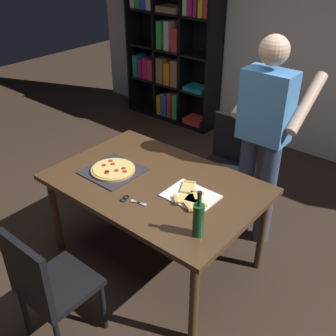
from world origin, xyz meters
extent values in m
plane|color=#38281E|center=(0.00, 0.00, 0.00)|extent=(12.00, 12.00, 0.00)
cube|color=silver|center=(0.00, 2.60, 1.40)|extent=(6.40, 0.10, 2.80)
cube|color=#4C331E|center=(0.00, 0.00, 0.73)|extent=(1.56, 1.05, 0.04)
cylinder|color=#4C331E|center=(-0.70, -0.44, 0.35)|extent=(0.06, 0.06, 0.71)
cylinder|color=#4C331E|center=(0.70, -0.44, 0.35)|extent=(0.06, 0.06, 0.71)
cylinder|color=#4C331E|center=(-0.70, 0.44, 0.35)|extent=(0.06, 0.06, 0.71)
cylinder|color=#4C331E|center=(0.70, 0.44, 0.35)|extent=(0.06, 0.06, 0.71)
cube|color=black|center=(0.00, -0.92, 0.43)|extent=(0.42, 0.42, 0.04)
cube|color=black|center=(0.00, -1.11, 0.68)|extent=(0.42, 0.04, 0.45)
cylinder|color=black|center=(0.18, -0.74, 0.21)|extent=(0.04, 0.04, 0.41)
cylinder|color=black|center=(-0.18, -0.74, 0.21)|extent=(0.04, 0.04, 0.41)
cylinder|color=black|center=(-0.18, -1.10, 0.21)|extent=(0.04, 0.04, 0.41)
cube|color=black|center=(0.00, 0.92, 0.43)|extent=(0.42, 0.42, 0.04)
cube|color=black|center=(0.00, 1.11, 0.68)|extent=(0.42, 0.04, 0.45)
cylinder|color=black|center=(-0.18, 0.74, 0.21)|extent=(0.04, 0.04, 0.41)
cylinder|color=black|center=(0.18, 0.74, 0.21)|extent=(0.04, 0.04, 0.41)
cylinder|color=black|center=(-0.18, 1.10, 0.21)|extent=(0.04, 0.04, 0.41)
cylinder|color=black|center=(0.18, 1.10, 0.21)|extent=(0.04, 0.04, 0.41)
cube|color=black|center=(-2.44, 2.35, 0.97)|extent=(0.03, 0.35, 1.95)
cube|color=black|center=(-1.07, 2.35, 0.97)|extent=(0.03, 0.35, 1.95)
cube|color=black|center=(-1.75, 2.35, 0.01)|extent=(1.40, 0.35, 0.03)
cube|color=black|center=(-1.75, 2.51, 0.97)|extent=(1.40, 0.03, 1.95)
cube|color=black|center=(-1.75, 2.35, 0.50)|extent=(1.34, 0.29, 0.03)
cube|color=black|center=(-1.75, 2.35, 0.97)|extent=(1.34, 0.29, 0.03)
cube|color=black|center=(-1.75, 2.35, 1.45)|extent=(1.34, 0.29, 0.03)
cube|color=black|center=(-1.98, 2.35, 0.97)|extent=(0.03, 0.29, 1.89)
cube|color=black|center=(-1.53, 2.35, 0.97)|extent=(0.03, 0.29, 1.89)
cube|color=orange|center=(-1.90, 2.33, 0.19)|extent=(0.08, 0.22, 0.28)
cube|color=blue|center=(-1.80, 2.33, 0.20)|extent=(0.09, 0.22, 0.32)
cube|color=red|center=(-1.70, 2.33, 0.22)|extent=(0.06, 0.22, 0.36)
cube|color=green|center=(-1.61, 2.33, 0.22)|extent=(0.08, 0.22, 0.35)
cube|color=red|center=(-1.31, 2.33, 0.08)|extent=(0.28, 0.25, 0.08)
cube|color=teal|center=(-2.34, 2.33, 0.67)|extent=(0.08, 0.22, 0.30)
cube|color=#B21E66|center=(-2.25, 2.33, 0.65)|extent=(0.06, 0.22, 0.26)
cube|color=#B21E66|center=(-2.15, 2.33, 0.67)|extent=(0.09, 0.22, 0.30)
cube|color=red|center=(-2.05, 2.33, 0.66)|extent=(0.08, 0.22, 0.29)
cube|color=olive|center=(-1.88, 2.33, 0.69)|extent=(0.11, 0.22, 0.34)
cube|color=orange|center=(-1.75, 2.33, 0.67)|extent=(0.09, 0.22, 0.30)
cube|color=olive|center=(-1.62, 2.33, 0.69)|extent=(0.11, 0.22, 0.35)
cube|color=teal|center=(-1.31, 2.33, 0.55)|extent=(0.30, 0.25, 0.06)
cube|color=green|center=(-1.88, 2.33, 1.17)|extent=(0.08, 0.22, 0.36)
cube|color=silver|center=(-1.75, 2.33, 1.17)|extent=(0.08, 0.22, 0.37)
cube|color=red|center=(-1.62, 2.33, 1.14)|extent=(0.09, 0.22, 0.31)
cube|color=olive|center=(-1.75, 2.33, 1.50)|extent=(0.34, 0.25, 0.07)
cube|color=#B21E66|center=(-1.38, 2.33, 1.62)|extent=(0.07, 0.22, 0.31)
cube|color=#B21E66|center=(-1.31, 2.33, 1.63)|extent=(0.05, 0.22, 0.33)
cube|color=yellow|center=(-1.23, 2.33, 1.61)|extent=(0.06, 0.22, 0.29)
cube|color=red|center=(-1.15, 2.33, 1.65)|extent=(0.05, 0.22, 0.37)
cylinder|color=#38476B|center=(0.55, 0.77, 0.47)|extent=(0.14, 0.14, 0.95)
cylinder|color=#38476B|center=(0.35, 0.77, 0.47)|extent=(0.14, 0.14, 0.95)
cube|color=#4C8CD1|center=(0.45, 0.77, 1.23)|extent=(0.38, 0.22, 0.55)
sphere|color=#E0B293|center=(0.45, 0.77, 1.64)|extent=(0.22, 0.22, 0.22)
cylinder|color=#E0B293|center=(0.68, 0.95, 1.25)|extent=(0.09, 0.50, 0.39)
cylinder|color=#E0B293|center=(0.22, 0.95, 1.25)|extent=(0.09, 0.50, 0.39)
cube|color=#2D2D33|center=(-0.34, -0.10, 0.76)|extent=(0.40, 0.40, 0.01)
cylinder|color=tan|center=(-0.34, -0.10, 0.77)|extent=(0.34, 0.34, 0.02)
cylinder|color=#EACC6B|center=(-0.34, -0.10, 0.78)|extent=(0.31, 0.31, 0.01)
cylinder|color=#B22819|center=(-0.29, -0.11, 0.79)|extent=(0.04, 0.04, 0.00)
cylinder|color=#B22819|center=(-0.43, -0.12, 0.79)|extent=(0.04, 0.04, 0.00)
cylinder|color=#B22819|center=(-0.24, -0.08, 0.79)|extent=(0.04, 0.04, 0.00)
cylinder|color=#B22819|center=(-0.39, -0.06, 0.79)|extent=(0.04, 0.04, 0.00)
cylinder|color=#B22819|center=(-0.44, -0.04, 0.79)|extent=(0.04, 0.04, 0.00)
cylinder|color=#B22819|center=(-0.34, -0.16, 0.79)|extent=(0.04, 0.04, 0.00)
cylinder|color=#B22819|center=(-0.33, -0.18, 0.79)|extent=(0.04, 0.04, 0.00)
cylinder|color=#B22819|center=(-0.27, -0.05, 0.79)|extent=(0.04, 0.04, 0.00)
cube|color=white|center=(0.32, 0.01, 0.76)|extent=(0.36, 0.28, 0.01)
cube|color=#EACC6B|center=(0.36, 0.00, 0.77)|extent=(0.12, 0.16, 0.02)
cube|color=tan|center=(0.35, 0.06, 0.77)|extent=(0.09, 0.04, 0.02)
cube|color=#EACC6B|center=(0.32, -0.06, 0.77)|extent=(0.16, 0.16, 0.02)
cube|color=tan|center=(0.28, -0.10, 0.77)|extent=(0.08, 0.08, 0.02)
cube|color=#EACC6B|center=(0.25, 0.07, 0.77)|extent=(0.14, 0.17, 0.02)
cube|color=tan|center=(0.23, 0.13, 0.77)|extent=(0.09, 0.06, 0.02)
cube|color=#EACC6B|center=(0.42, -0.06, 0.77)|extent=(0.14, 0.17, 0.02)
cube|color=tan|center=(0.39, -0.12, 0.77)|extent=(0.09, 0.06, 0.02)
cylinder|color=#194723|center=(0.60, -0.29, 0.86)|extent=(0.07, 0.07, 0.22)
cylinder|color=#194723|center=(0.60, -0.29, 1.01)|extent=(0.03, 0.03, 0.08)
cylinder|color=black|center=(0.60, -0.29, 1.06)|extent=(0.03, 0.03, 0.02)
cube|color=silver|center=(0.09, -0.28, 0.76)|extent=(0.12, 0.05, 0.01)
cube|color=silver|center=(0.09, -0.28, 0.76)|extent=(0.12, 0.02, 0.01)
torus|color=black|center=(-0.02, -0.28, 0.76)|extent=(0.05, 0.05, 0.01)
torus|color=black|center=(-0.01, -0.32, 0.76)|extent=(0.05, 0.05, 0.01)
camera|label=1|loc=(1.67, -1.87, 2.36)|focal=42.81mm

